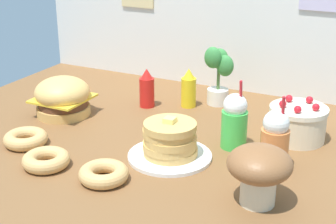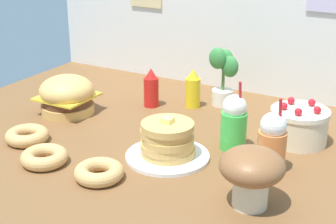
# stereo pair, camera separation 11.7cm
# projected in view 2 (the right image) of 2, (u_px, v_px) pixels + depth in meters

# --- Properties ---
(ground_plane) EXTENTS (2.45, 1.84, 0.02)m
(ground_plane) POSITION_uv_depth(u_px,v_px,m) (150.00, 143.00, 2.44)
(ground_plane) COLOR brown
(burger) EXTENTS (0.29, 0.29, 0.21)m
(burger) POSITION_uv_depth(u_px,v_px,m) (67.00, 95.00, 2.75)
(burger) COLOR #DBA859
(burger) RESTS_ON ground_plane
(pancake_stack) EXTENTS (0.37, 0.37, 0.19)m
(pancake_stack) POSITION_uv_depth(u_px,v_px,m) (167.00, 143.00, 2.24)
(pancake_stack) COLOR white
(pancake_stack) RESTS_ON ground_plane
(layer_cake) EXTENTS (0.27, 0.27, 0.20)m
(layer_cake) POSITION_uv_depth(u_px,v_px,m) (299.00, 126.00, 2.40)
(layer_cake) COLOR beige
(layer_cake) RESTS_ON ground_plane
(ketchup_bottle) EXTENTS (0.08, 0.08, 0.22)m
(ketchup_bottle) POSITION_uv_depth(u_px,v_px,m) (151.00, 89.00, 2.84)
(ketchup_bottle) COLOR red
(ketchup_bottle) RESTS_ON ground_plane
(mustard_bottle) EXTENTS (0.08, 0.08, 0.22)m
(mustard_bottle) POSITION_uv_depth(u_px,v_px,m) (193.00, 89.00, 2.83)
(mustard_bottle) COLOR yellow
(mustard_bottle) RESTS_ON ground_plane
(cream_soda_cup) EXTENTS (0.12, 0.12, 0.33)m
(cream_soda_cup) POSITION_uv_depth(u_px,v_px,m) (234.00, 122.00, 2.32)
(cream_soda_cup) COLOR green
(cream_soda_cup) RESTS_ON ground_plane
(orange_float_cup) EXTENTS (0.12, 0.12, 0.33)m
(orange_float_cup) POSITION_uv_depth(u_px,v_px,m) (272.00, 142.00, 2.12)
(orange_float_cup) COLOR orange
(orange_float_cup) RESTS_ON ground_plane
(donut_pink_glaze) EXTENTS (0.20, 0.20, 0.06)m
(donut_pink_glaze) POSITION_uv_depth(u_px,v_px,m) (27.00, 135.00, 2.42)
(donut_pink_glaze) COLOR tan
(donut_pink_glaze) RESTS_ON ground_plane
(donut_chocolate) EXTENTS (0.20, 0.20, 0.06)m
(donut_chocolate) POSITION_uv_depth(u_px,v_px,m) (44.00, 157.00, 2.21)
(donut_chocolate) COLOR tan
(donut_chocolate) RESTS_ON ground_plane
(donut_vanilla) EXTENTS (0.20, 0.20, 0.06)m
(donut_vanilla) POSITION_uv_depth(u_px,v_px,m) (99.00, 172.00, 2.08)
(donut_vanilla) COLOR tan
(donut_vanilla) RESTS_ON ground_plane
(potted_plant) EXTENTS (0.16, 0.13, 0.34)m
(potted_plant) POSITION_uv_depth(u_px,v_px,m) (224.00, 74.00, 2.83)
(potted_plant) COLOR white
(potted_plant) RESTS_ON ground_plane
(mushroom_stool) EXTENTS (0.24, 0.24, 0.23)m
(mushroom_stool) POSITION_uv_depth(u_px,v_px,m) (252.00, 171.00, 1.85)
(mushroom_stool) COLOR beige
(mushroom_stool) RESTS_ON ground_plane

